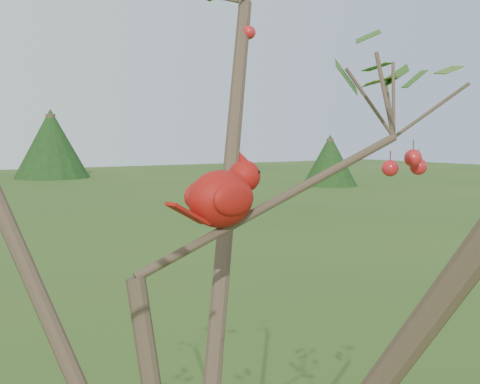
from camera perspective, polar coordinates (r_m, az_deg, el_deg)
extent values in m
sphere|color=red|center=(1.41, 16.09, 3.12)|extent=(0.04, 0.04, 0.04)
sphere|color=red|center=(1.80, 0.83, 14.89)|extent=(0.04, 0.04, 0.04)
sphere|color=red|center=(1.46, 14.05, 2.22)|extent=(0.04, 0.04, 0.04)
sphere|color=red|center=(1.46, 16.56, 2.34)|extent=(0.04, 0.04, 0.04)
ellipsoid|color=#AF100F|center=(1.15, -1.82, -0.66)|extent=(0.15, 0.13, 0.11)
sphere|color=#AF100F|center=(1.18, 0.42, 1.51)|extent=(0.07, 0.07, 0.06)
cone|color=#AF100F|center=(1.18, 0.23, 3.04)|extent=(0.05, 0.04, 0.05)
cone|color=#D85914|center=(1.21, 1.52, 1.42)|extent=(0.03, 0.03, 0.02)
ellipsoid|color=black|center=(1.20, 1.15, 1.35)|extent=(0.02, 0.04, 0.03)
cube|color=#AF100F|center=(1.10, -4.96, -2.06)|extent=(0.09, 0.05, 0.05)
ellipsoid|color=#AF100F|center=(1.17, -3.39, -0.36)|extent=(0.10, 0.05, 0.06)
ellipsoid|color=#AF100F|center=(1.11, -0.58, -0.68)|extent=(0.10, 0.05, 0.06)
cylinder|color=#3F2C22|center=(32.84, -17.46, 4.18)|extent=(0.50, 0.50, 3.32)
cone|color=#153512|center=(32.84, -17.47, 4.42)|extent=(3.87, 3.87, 3.60)
cylinder|color=#3F2C22|center=(26.83, 8.52, 2.82)|extent=(0.31, 0.31, 2.08)
cone|color=#153512|center=(26.82, 8.52, 3.01)|extent=(2.42, 2.42, 2.25)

